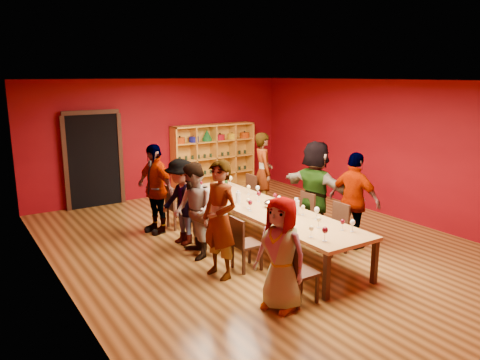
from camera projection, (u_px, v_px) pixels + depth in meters
name	position (u px, v px, depth m)	size (l,w,h in m)	color
room_shell	(265.00, 167.00, 8.31)	(7.10, 9.10, 3.04)	#573717
tasting_table	(264.00, 210.00, 8.48)	(1.10, 4.50, 0.75)	#B1844A
doorway	(93.00, 160.00, 11.06)	(1.40, 0.17, 2.30)	black
shelving_unit	(213.00, 154.00, 12.69)	(2.40, 0.40, 1.80)	gold
chair_person_left_0	(296.00, 269.00, 6.41)	(0.42, 0.42, 0.89)	black
person_left_0	(281.00, 254.00, 6.21)	(0.76, 0.42, 1.56)	#5170A7
chair_person_left_1	(243.00, 241.00, 7.50)	(0.42, 0.42, 0.89)	black
person_left_1	(220.00, 220.00, 7.18)	(0.68, 0.49, 1.85)	#15183A
chair_person_left_2	(214.00, 226.00, 8.25)	(0.42, 0.42, 0.89)	black
person_left_2	(194.00, 211.00, 7.96)	(0.81, 0.44, 1.66)	pink
chair_person_left_3	(195.00, 216.00, 8.83)	(0.42, 0.42, 0.89)	black
person_left_3	(182.00, 202.00, 8.62)	(1.04, 0.43, 1.61)	pink
chair_person_left_4	(175.00, 205.00, 9.57)	(0.42, 0.42, 0.89)	black
person_left_4	(155.00, 189.00, 9.26)	(1.05, 0.48, 1.79)	#5987B7
chair_person_right_1	(336.00, 225.00, 8.27)	(0.42, 0.42, 0.89)	black
person_right_1	(354.00, 201.00, 8.41)	(1.03, 0.47, 1.76)	#121832
chair_person_right_2	(303.00, 213.00, 9.00)	(0.42, 0.42, 0.89)	black
person_right_2	(315.00, 189.00, 9.05)	(1.74, 0.50, 1.88)	#525257
chair_person_right_4	(247.00, 192.00, 10.58)	(0.42, 0.42, 0.89)	black
person_right_4	(263.00, 172.00, 10.72)	(0.67, 0.49, 1.83)	#15193A
wine_glass_0	(201.00, 183.00, 9.72)	(0.08, 0.08, 0.20)	silver
wine_glass_1	(248.00, 201.00, 8.37)	(0.08, 0.08, 0.19)	silver
wine_glass_2	(222.00, 185.00, 9.50)	(0.08, 0.08, 0.21)	silver
wine_glass_3	(227.00, 180.00, 10.09)	(0.07, 0.07, 0.18)	silver
wine_glass_4	(230.00, 179.00, 10.08)	(0.09, 0.09, 0.22)	silver
wine_glass_5	(259.00, 194.00, 8.82)	(0.08, 0.08, 0.20)	silver
wine_glass_6	(290.00, 217.00, 7.43)	(0.08, 0.08, 0.19)	silver
wine_glass_7	(227.00, 193.00, 8.87)	(0.08, 0.08, 0.21)	silver
wine_glass_8	(258.00, 188.00, 9.25)	(0.08, 0.08, 0.21)	silver
wine_glass_9	(343.00, 222.00, 7.20)	(0.07, 0.07, 0.18)	silver
wine_glass_10	(276.00, 214.00, 7.57)	(0.08, 0.08, 0.20)	silver
wine_glass_11	(200.00, 182.00, 9.91)	(0.07, 0.07, 0.18)	silver
wine_glass_12	(279.00, 199.00, 8.53)	(0.08, 0.08, 0.19)	silver
wine_glass_13	(353.00, 223.00, 7.13)	(0.08, 0.08, 0.20)	silver
wine_glass_14	(319.00, 220.00, 7.32)	(0.07, 0.07, 0.18)	silver
wine_glass_15	(311.00, 229.00, 6.89)	(0.07, 0.07, 0.18)	silver
wine_glass_16	(222.00, 190.00, 9.11)	(0.08, 0.08, 0.20)	silver
wine_glass_17	(275.00, 196.00, 8.71)	(0.08, 0.08, 0.20)	silver
wine_glass_18	(278.00, 204.00, 8.09)	(0.09, 0.09, 0.22)	silver
wine_glass_19	(325.00, 231.00, 6.72)	(0.09, 0.09, 0.22)	silver
wine_glass_20	(249.00, 188.00, 9.36)	(0.08, 0.08, 0.19)	silver
wine_glass_21	(317.00, 210.00, 7.72)	(0.09, 0.09, 0.22)	silver
wine_glass_22	(250.00, 203.00, 8.21)	(0.08, 0.08, 0.20)	silver
wine_glass_23	(303.00, 208.00, 7.98)	(0.07, 0.07, 0.18)	silver
spittoon_bowl	(272.00, 204.00, 8.45)	(0.29, 0.29, 0.16)	#ADAFB4
carafe_a	(238.00, 197.00, 8.75)	(0.12, 0.12, 0.24)	silver
carafe_b	(296.00, 207.00, 8.03)	(0.13, 0.13, 0.29)	silver
wine_bottle	(226.00, 182.00, 10.03)	(0.08, 0.08, 0.28)	#133517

